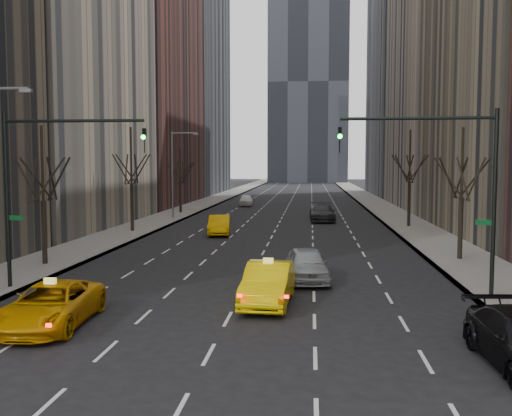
# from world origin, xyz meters

# --- Properties ---
(ground) EXTENTS (400.00, 400.00, 0.00)m
(ground) POSITION_xyz_m (0.00, 0.00, 0.00)
(ground) COLOR black
(ground) RESTS_ON ground
(sidewalk_left) EXTENTS (4.50, 320.00, 0.15)m
(sidewalk_left) POSITION_xyz_m (-12.25, 70.00, 0.07)
(sidewalk_left) COLOR slate
(sidewalk_left) RESTS_ON ground
(sidewalk_right) EXTENTS (4.50, 320.00, 0.15)m
(sidewalk_right) POSITION_xyz_m (12.25, 70.00, 0.07)
(sidewalk_right) COLOR slate
(sidewalk_right) RESTS_ON ground
(bld_left_far) EXTENTS (14.00, 28.00, 44.00)m
(bld_left_far) POSITION_xyz_m (-21.50, 66.00, 22.00)
(bld_left_far) COLOR brown
(bld_left_far) RESTS_ON ground
(bld_left_deep) EXTENTS (14.00, 30.00, 60.00)m
(bld_left_deep) POSITION_xyz_m (-21.50, 96.00, 30.00)
(bld_left_deep) COLOR slate
(bld_left_deep) RESTS_ON ground
(bld_right_far) EXTENTS (14.00, 28.00, 50.00)m
(bld_right_far) POSITION_xyz_m (21.50, 64.00, 25.00)
(bld_right_far) COLOR tan
(bld_right_far) RESTS_ON ground
(bld_right_deep) EXTENTS (14.00, 30.00, 58.00)m
(bld_right_deep) POSITION_xyz_m (21.50, 95.00, 29.00)
(bld_right_deep) COLOR slate
(bld_right_deep) RESTS_ON ground
(tree_lw_b) EXTENTS (3.36, 3.50, 7.82)m
(tree_lw_b) POSITION_xyz_m (-12.00, 18.00, 3.72)
(tree_lw_b) COLOR black
(tree_lw_b) RESTS_ON ground
(tree_lw_c) EXTENTS (3.36, 3.50, 8.74)m
(tree_lw_c) POSITION_xyz_m (-12.00, 34.00, 4.04)
(tree_lw_c) COLOR black
(tree_lw_c) RESTS_ON ground
(tree_lw_d) EXTENTS (3.36, 3.50, 7.36)m
(tree_lw_d) POSITION_xyz_m (-12.00, 52.00, 3.56)
(tree_lw_d) COLOR black
(tree_lw_d) RESTS_ON ground
(tree_rw_b) EXTENTS (3.36, 3.50, 7.82)m
(tree_rw_b) POSITION_xyz_m (12.00, 22.00, 3.72)
(tree_rw_b) COLOR black
(tree_rw_b) RESTS_ON ground
(tree_rw_c) EXTENTS (3.36, 3.50, 8.74)m
(tree_rw_c) POSITION_xyz_m (12.00, 40.00, 4.04)
(tree_rw_c) COLOR black
(tree_rw_c) RESTS_ON ground
(traffic_mast_left) EXTENTS (6.69, 0.39, 8.00)m
(traffic_mast_left) POSITION_xyz_m (-9.11, 12.00, 5.49)
(traffic_mast_left) COLOR black
(traffic_mast_left) RESTS_ON ground
(traffic_mast_right) EXTENTS (6.69, 0.39, 8.00)m
(traffic_mast_right) POSITION_xyz_m (9.11, 12.00, 5.49)
(traffic_mast_right) COLOR black
(traffic_mast_right) RESTS_ON ground
(streetlight_far) EXTENTS (2.83, 0.22, 9.00)m
(streetlight_far) POSITION_xyz_m (-10.84, 45.00, 5.62)
(streetlight_far) COLOR slate
(streetlight_far) RESTS_ON ground
(taxi_suv) EXTENTS (2.88, 5.69, 1.54)m
(taxi_suv) POSITION_xyz_m (-6.18, 6.45, 0.77)
(taxi_suv) COLOR #D89304
(taxi_suv) RESTS_ON ground
(taxi_sedan) EXTENTS (2.10, 5.31, 1.72)m
(taxi_sedan) POSITION_xyz_m (1.34, 10.42, 0.86)
(taxi_sedan) COLOR yellow
(taxi_sedan) RESTS_ON ground
(silver_sedan_ahead) EXTENTS (2.50, 5.00, 1.64)m
(silver_sedan_ahead) POSITION_xyz_m (2.92, 15.33, 0.82)
(silver_sedan_ahead) COLOR #96999D
(silver_sedan_ahead) RESTS_ON ground
(far_taxi) EXTENTS (2.27, 5.02, 1.60)m
(far_taxi) POSITION_xyz_m (-4.38, 33.09, 0.80)
(far_taxi) COLOR #F6AB05
(far_taxi) RESTS_ON ground
(far_suv_grey) EXTENTS (2.67, 6.15, 1.76)m
(far_suv_grey) POSITION_xyz_m (4.25, 44.99, 0.88)
(far_suv_grey) COLOR #29282D
(far_suv_grey) RESTS_ON ground
(far_car_white) EXTENTS (2.15, 4.70, 1.56)m
(far_car_white) POSITION_xyz_m (-5.82, 65.01, 0.78)
(far_car_white) COLOR white
(far_car_white) RESTS_ON ground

